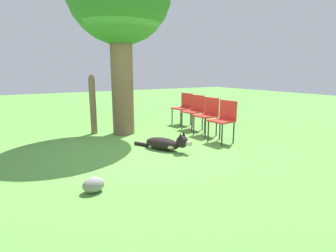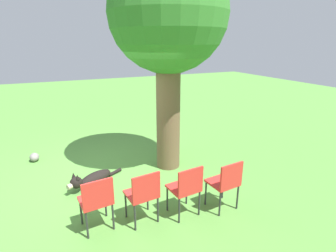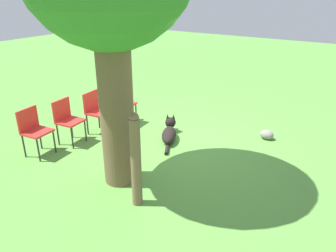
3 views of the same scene
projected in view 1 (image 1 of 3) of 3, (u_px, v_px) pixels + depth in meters
name	position (u px, v px, depth m)	size (l,w,h in m)	color
ground_plane	(146.00, 148.00, 5.11)	(30.00, 30.00, 0.00)	#56933D
dog	(167.00, 143.00, 4.96)	(0.70, 1.15, 0.40)	black
fence_post	(93.00, 104.00, 6.18)	(0.15, 0.15, 1.39)	brown
red_chair_0	(224.00, 118.00, 5.47)	(0.46, 0.48, 0.88)	red
red_chair_1	(208.00, 113.00, 6.08)	(0.46, 0.48, 0.88)	red
red_chair_2	(195.00, 109.00, 6.70)	(0.46, 0.48, 0.88)	red
red_chair_3	(184.00, 106.00, 7.32)	(0.46, 0.48, 0.88)	red
garden_rock	(94.00, 185.00, 3.24)	(0.27, 0.20, 0.19)	gray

